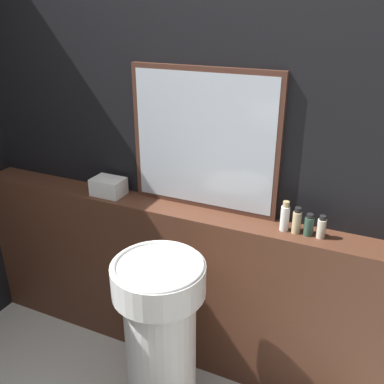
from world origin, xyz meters
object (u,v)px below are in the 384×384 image
mirror (204,141)px  body_wash_bottle (321,228)px  pedestal_sink (161,339)px  lotion_bottle (309,225)px  towel_stack (109,187)px  conditioner_bottle (297,221)px  shampoo_bottle (285,217)px

mirror → body_wash_bottle: 0.71m
mirror → pedestal_sink: bearing=-88.3°
lotion_bottle → body_wash_bottle: 0.06m
mirror → lotion_bottle: (0.57, -0.08, -0.31)m
towel_stack → conditioner_bottle: conditioner_bottle is taller
lotion_bottle → body_wash_bottle: size_ratio=0.98×
pedestal_sink → conditioner_bottle: conditioner_bottle is taller
pedestal_sink → towel_stack: towel_stack is taller
body_wash_bottle → shampoo_bottle: bearing=180.0°
mirror → body_wash_bottle: (0.63, -0.08, -0.31)m
lotion_bottle → pedestal_sink: bearing=-140.6°
lotion_bottle → shampoo_bottle: bearing=180.0°
towel_stack → lotion_bottle: size_ratio=1.65×
mirror → body_wash_bottle: size_ratio=7.06×
shampoo_bottle → body_wash_bottle: 0.17m
shampoo_bottle → mirror: bearing=170.3°
shampoo_bottle → body_wash_bottle: size_ratio=1.35×
pedestal_sink → mirror: size_ratio=1.18×
towel_stack → conditioner_bottle: size_ratio=1.38×
pedestal_sink → body_wash_bottle: size_ratio=8.35×
conditioner_bottle → body_wash_bottle: conditioner_bottle is taller
mirror → lotion_bottle: mirror is taller
towel_stack → shampoo_bottle: (1.00, 0.00, 0.02)m
towel_stack → lotion_bottle: lotion_bottle is taller
mirror → shampoo_bottle: size_ratio=5.24×
mirror → lotion_bottle: size_ratio=7.22×
pedestal_sink → body_wash_bottle: bearing=36.6°
towel_stack → body_wash_bottle: body_wash_bottle is taller
pedestal_sink → body_wash_bottle: body_wash_bottle is taller
conditioner_bottle → lotion_bottle: 0.06m
conditioner_bottle → lotion_bottle: (0.06, 0.00, -0.01)m
conditioner_bottle → lotion_bottle: conditioner_bottle is taller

